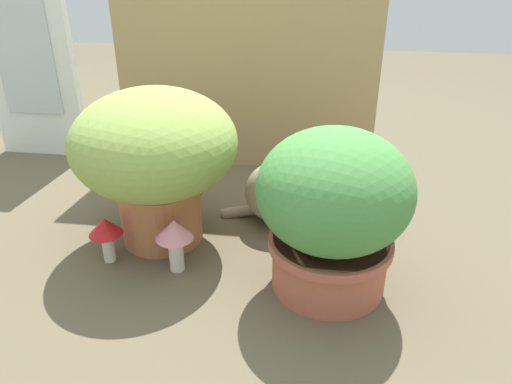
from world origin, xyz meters
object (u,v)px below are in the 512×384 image
Objects in this scene: grass_planter at (155,154)px; mushroom_ornament_pink at (175,235)px; leafy_planter at (333,208)px; mushroom_ornament_red at (106,230)px; cat at (292,189)px.

mushroom_ornament_pink is (0.09, -0.15, -0.16)m from grass_planter.
mushroom_ornament_red is (-0.61, 0.02, -0.13)m from leafy_planter.
mushroom_ornament_red is at bearing -150.42° from cat.
mushroom_ornament_pink is at bearing -4.14° from mushroom_ornament_red.
cat is at bearing 111.45° from leafy_planter.
cat is 2.83× the size of mushroom_ornament_red.
grass_planter reaches higher than mushroom_ornament_pink.
cat is (0.38, 0.14, -0.15)m from grass_planter.
grass_planter is 2.98× the size of mushroom_ornament_pink.
cat is at bearing 29.58° from mushroom_ornament_red.
leafy_planter is 2.74× the size of mushroom_ornament_pink.
grass_planter reaches higher than leafy_planter.
leafy_planter is 0.43m from mushroom_ornament_pink.
leafy_planter is 0.34m from cat.
cat reaches higher than mushroom_ornament_pink.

